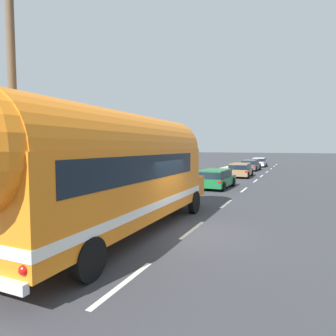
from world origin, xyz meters
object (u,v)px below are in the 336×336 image
object	(u,v)px
painted_bus	(113,168)
car_second	(241,169)
utility_pole	(13,98)
car_third	(251,164)
car_lead	(216,177)
car_fourth	(259,162)

from	to	relation	value
painted_bus	car_second	xyz separation A→B (m)	(0.13, 21.76, -1.51)
utility_pole	painted_bus	world-z (taller)	utility_pole
car_third	car_lead	bearing A→B (deg)	-89.63
utility_pole	car_third	distance (m)	32.44
car_lead	car_second	world-z (taller)	same
car_lead	car_third	bearing A→B (deg)	90.37
utility_pole	car_fourth	world-z (taller)	utility_pole
car_second	utility_pole	bearing A→B (deg)	-96.29
utility_pole	car_second	xyz separation A→B (m)	(2.57, 23.35, -3.63)
painted_bus	car_lead	size ratio (longest dim) A/B	2.73
painted_bus	car_second	world-z (taller)	painted_bus
car_lead	car_second	bearing A→B (deg)	88.77
utility_pole	car_second	distance (m)	23.77
painted_bus	car_second	bearing A→B (deg)	89.66
car_second	car_third	bearing A→B (deg)	91.98
painted_bus	car_fourth	size ratio (longest dim) A/B	2.74
painted_bus	car_second	size ratio (longest dim) A/B	2.56
utility_pole	painted_bus	xyz separation A→B (m)	(2.44, 1.58, -2.12)
utility_pole	car_second	bearing A→B (deg)	83.71
car_second	car_lead	bearing A→B (deg)	-91.23
car_lead	car_second	size ratio (longest dim) A/B	0.94
car_second	car_fourth	xyz separation A→B (m)	(-0.14, 16.47, 0.00)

